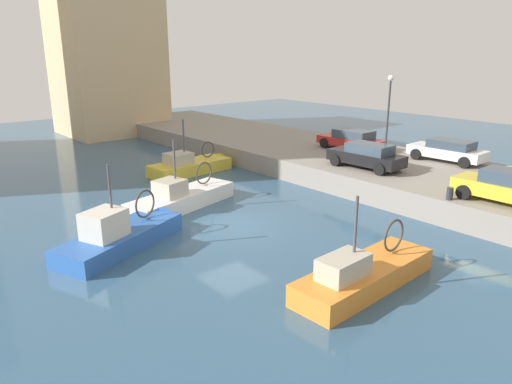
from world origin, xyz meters
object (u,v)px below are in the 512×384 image
object	(u,v)px
parked_car_white	(448,150)
parked_car_black	(367,156)
mooring_bollard_mid	(450,194)
fishing_boat_blue	(127,241)
fishing_boat_white	(187,203)
quay_streetlamp	(389,102)
fishing_boat_orange	(369,281)
parked_car_yellow	(508,187)
fishing_boat_yellow	(195,170)
parked_car_red	(351,139)

from	to	relation	value
parked_car_white	parked_car_black	xyz separation A→B (m)	(-4.92, 2.05, 0.04)
mooring_bollard_mid	fishing_boat_blue	bearing A→B (deg)	148.63
fishing_boat_white	parked_car_black	xyz separation A→B (m)	(9.19, -3.92, 1.80)
quay_streetlamp	fishing_boat_white	bearing A→B (deg)	169.09
fishing_boat_orange	parked_car_white	size ratio (longest dim) A/B	1.51
fishing_boat_blue	mooring_bollard_mid	size ratio (longest dim) A/B	11.87
quay_streetlamp	parked_car_yellow	bearing A→B (deg)	-115.24
fishing_boat_orange	mooring_bollard_mid	size ratio (longest dim) A/B	11.95
fishing_boat_orange	quay_streetlamp	distance (m)	15.94
fishing_boat_white	fishing_boat_orange	distance (m)	11.01
fishing_boat_blue	fishing_boat_white	bearing A→B (deg)	30.71
fishing_boat_yellow	parked_car_red	size ratio (longest dim) A/B	1.39
parked_car_red	quay_streetlamp	distance (m)	3.51
parked_car_white	parked_car_yellow	size ratio (longest dim) A/B	1.03
parked_car_yellow	parked_car_black	size ratio (longest dim) A/B	0.98
mooring_bollard_mid	parked_car_white	bearing A→B (deg)	29.55
parked_car_red	parked_car_black	distance (m)	5.05
parked_car_white	mooring_bollard_mid	xyz separation A→B (m)	(-6.81, -3.86, -0.40)
fishing_boat_blue	fishing_boat_orange	xyz separation A→B (m)	(4.66, -8.35, -0.04)
fishing_boat_blue	parked_car_white	xyz separation A→B (m)	(18.58, -3.31, 1.72)
fishing_boat_white	parked_car_black	distance (m)	10.15
fishing_boat_blue	parked_car_white	world-z (taller)	fishing_boat_blue
fishing_boat_blue	fishing_boat_orange	world-z (taller)	fishing_boat_blue
fishing_boat_white	parked_car_white	size ratio (longest dim) A/B	1.60
fishing_boat_yellow	fishing_boat_blue	world-z (taller)	same
parked_car_yellow	quay_streetlamp	xyz separation A→B (m)	(4.32, 9.15, 2.53)
fishing_boat_yellow	parked_car_black	bearing A→B (deg)	-61.58
fishing_boat_white	fishing_boat_orange	bearing A→B (deg)	-88.98
parked_car_white	quay_streetlamp	xyz separation A→B (m)	(-1.16, 3.47, 2.58)
parked_car_red	mooring_bollard_mid	bearing A→B (deg)	-118.44
fishing_boat_yellow	fishing_boat_orange	bearing A→B (deg)	-103.27
fishing_boat_orange	fishing_boat_blue	bearing A→B (deg)	119.17
fishing_boat_yellow	fishing_boat_blue	distance (m)	11.82
fishing_boat_blue	mooring_bollard_mid	world-z (taller)	fishing_boat_blue
fishing_boat_white	parked_car_red	bearing A→B (deg)	-0.64
fishing_boat_white	parked_car_yellow	xyz separation A→B (m)	(8.63, -11.65, 1.82)
fishing_boat_white	parked_car_yellow	size ratio (longest dim) A/B	1.66
fishing_boat_yellow	parked_car_yellow	size ratio (longest dim) A/B	1.46
fishing_boat_blue	parked_car_white	distance (m)	18.95
fishing_boat_yellow	fishing_boat_blue	size ratio (longest dim) A/B	0.94
parked_car_white	parked_car_yellow	bearing A→B (deg)	-133.92
fishing_boat_yellow	mooring_bollard_mid	world-z (taller)	fishing_boat_yellow
fishing_boat_white	parked_car_black	size ratio (longest dim) A/B	1.62
fishing_boat_orange	parked_car_red	world-z (taller)	fishing_boat_orange
fishing_boat_blue	mooring_bollard_mid	xyz separation A→B (m)	(11.76, -7.17, 1.33)
parked_car_red	parked_car_white	bearing A→B (deg)	-74.94
parked_car_white	fishing_boat_orange	bearing A→B (deg)	-160.09
fishing_boat_orange	parked_car_black	size ratio (longest dim) A/B	1.53
mooring_bollard_mid	quay_streetlamp	world-z (taller)	quay_streetlamp
fishing_boat_orange	parked_car_yellow	world-z (taller)	fishing_boat_orange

